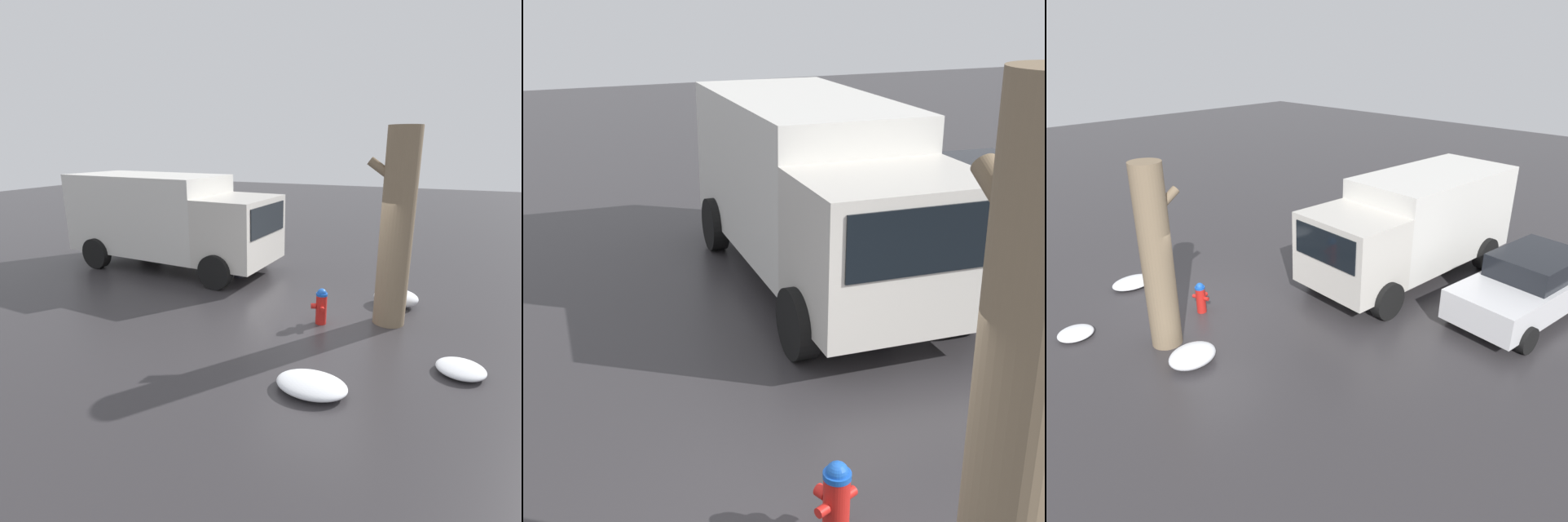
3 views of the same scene
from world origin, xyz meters
The scene contains 5 objects.
fire_hydrant centered at (0.00, 0.00, 0.39)m, with size 0.34×0.43×0.76m.
tree_trunk centered at (-1.28, -0.59, 1.97)m, with size 0.96×0.63×3.91m.
delivery_truck centered at (5.28, -2.31, 1.50)m, with size 6.40×2.90×2.72m.
pedestrian centered at (2.92, -2.12, 0.89)m, with size 0.36×0.36×1.63m.
parked_car centered at (5.32, -5.50, 0.77)m, with size 4.38×2.31×1.51m.
Camera 2 is at (-4.27, 2.26, 4.29)m, focal length 50.00 mm.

